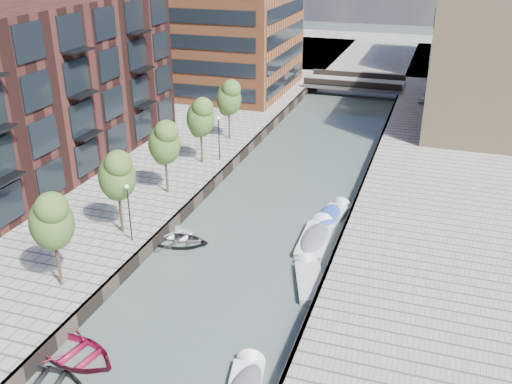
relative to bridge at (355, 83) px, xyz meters
The scene contains 23 objects.
water 32.03m from the bridge, 90.00° to the right, with size 300.00×300.00×0.00m, color #38473F.
quay_right 35.79m from the bridge, 63.43° to the right, with size 20.00×140.00×1.00m, color gray.
quay_wall_left 32.59m from the bridge, 100.79° to the right, with size 0.25×140.00×1.00m, color #332823.
quay_wall_right 32.59m from the bridge, 79.21° to the right, with size 0.25×140.00×1.00m, color #332823.
far_closure 28.01m from the bridge, 90.00° to the left, with size 80.00×40.00×1.00m, color gray.
apartment_block 46.99m from the bridge, 115.46° to the right, with size 8.00×38.00×14.00m, color black.
tan_block_near 19.99m from the bridge, 32.01° to the right, with size 12.00×25.00×14.00m, color #A18463.
tan_block_far 23.87m from the bridge, 45.00° to the left, with size 12.00×20.00×16.00m, color #A18463.
bridge is the anchor object (origin of this frame).
tree_2 54.81m from the bridge, 98.95° to the right, with size 2.50×2.50×5.95m.
tree_3 47.92m from the bridge, 100.25° to the right, with size 2.50×2.50×5.95m.
tree_4 41.08m from the bridge, 102.00° to the right, with size 2.50×2.50×5.95m.
tree_5 34.30m from the bridge, 104.44° to the right, with size 2.50×2.50×5.95m.
tree_6 27.63m from the bridge, 108.10° to the right, with size 2.50×2.50×5.95m.
lamp_1 48.58m from the bridge, 98.53° to the right, with size 0.24×0.24×4.12m.
lamp_2 32.87m from the bridge, 102.68° to the right, with size 0.24×0.24×4.12m.
sloop_2 58.54m from the bridge, 94.59° to the right, with size 3.53×4.95×1.02m, color maroon.
sloop_3 45.33m from the bridge, 96.76° to the right, with size 3.07×4.30×0.89m, color white.
sloop_4 46.14m from the bridge, 95.94° to the right, with size 3.07×4.30×0.89m, color #242427.
motorboat_2 47.69m from the bridge, 83.99° to the right, with size 3.02×4.96×1.57m.
motorboat_3 38.72m from the bridge, 83.18° to the right, with size 2.55×5.07×1.62m.
motorboat_4 42.49m from the bridge, 84.25° to the right, with size 2.09×5.57×1.84m.
car 11.14m from the bridge, 27.08° to the right, with size 1.50×3.72×1.27m, color #B9BCBF.
Camera 1 is at (11.43, -5.45, 19.90)m, focal length 40.00 mm.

